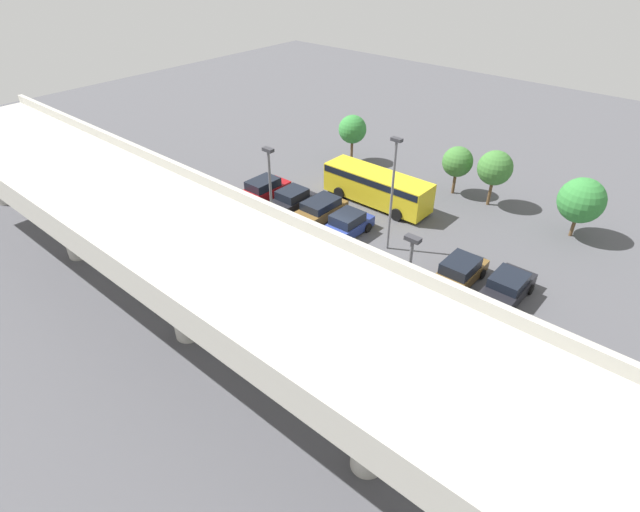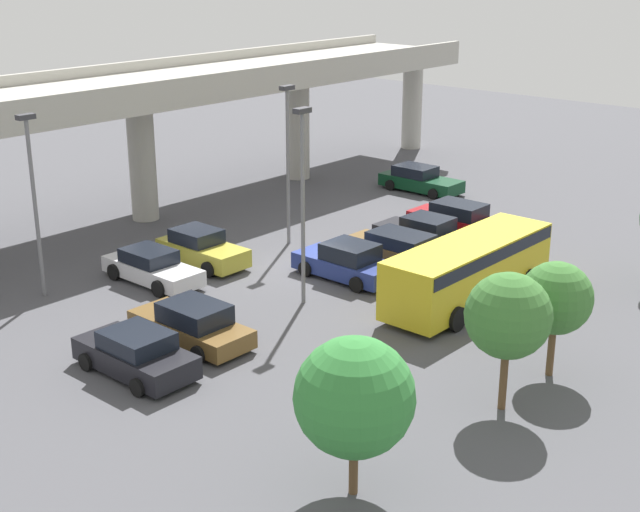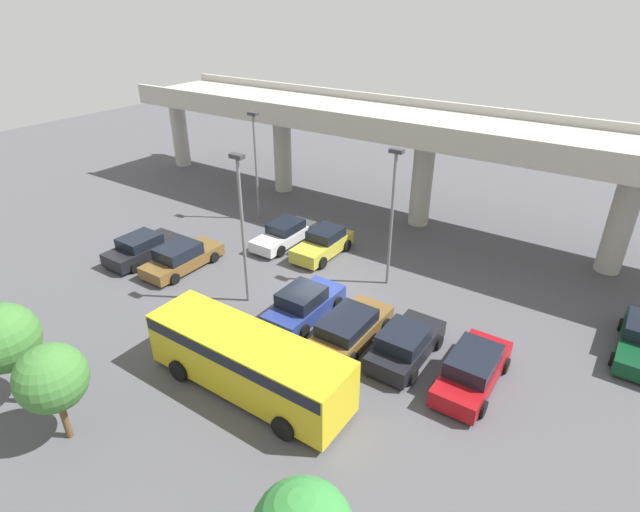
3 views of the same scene
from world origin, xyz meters
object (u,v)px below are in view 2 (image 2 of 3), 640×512
object	(u,v)px
lamp_post_mid_lot	(34,191)
tree_front_centre	(508,316)
parked_car_1	(192,324)
tree_front_left	(354,397)
parked_car_3	(201,249)
lamp_post_by_overpass	(288,152)
parked_car_7	(457,219)
tree_front_right	(556,298)
parked_car_5	(396,249)
parked_car_8	(420,180)
parked_car_0	(136,354)
parked_car_4	(347,262)
lamp_post_near_aisle	(303,191)
parked_car_2	(152,267)
shuttle_bus	(469,266)
parked_car_6	(423,234)

from	to	relation	value
lamp_post_mid_lot	tree_front_centre	bearing A→B (deg)	-77.89
parked_car_1	tree_front_left	distance (m)	10.99
parked_car_3	lamp_post_by_overpass	size ratio (longest dim) A/B	0.58
parked_car_7	tree_front_right	world-z (taller)	tree_front_right
parked_car_5	tree_front_centre	distance (m)	13.59
tree_front_left	parked_car_3	bearing A→B (deg)	60.49
parked_car_1	parked_car_8	world-z (taller)	parked_car_1
parked_car_0	parked_car_5	world-z (taller)	parked_car_0
parked_car_8	lamp_post_mid_lot	distance (m)	23.94
parked_car_3	tree_front_centre	distance (m)	17.17
parked_car_0	parked_car_1	xyz separation A→B (m)	(2.84, 0.49, -0.01)
parked_car_1	parked_car_8	xyz separation A→B (m)	(22.60, 6.14, -0.02)
parked_car_0	parked_car_8	size ratio (longest dim) A/B	0.91
parked_car_3	parked_car_4	size ratio (longest dim) A/B	0.96
parked_car_1	lamp_post_by_overpass	xyz separation A→B (m)	(10.53, 5.19, 3.73)
lamp_post_near_aisle	tree_front_right	world-z (taller)	lamp_post_near_aisle
parked_car_5	lamp_post_mid_lot	distance (m)	15.50
tree_front_left	tree_front_centre	bearing A→B (deg)	-5.02
parked_car_1	parked_car_7	bearing A→B (deg)	-90.10
parked_car_5	lamp_post_near_aisle	xyz separation A→B (m)	(-6.12, 0.00, 3.84)
parked_car_7	tree_front_right	bearing A→B (deg)	134.45
parked_car_5	parked_car_8	distance (m)	12.88
parked_car_2	tree_front_centre	size ratio (longest dim) A/B	1.09
parked_car_7	lamp_post_mid_lot	size ratio (longest dim) A/B	0.65
parked_car_0	parked_car_3	world-z (taller)	parked_car_3
parked_car_2	parked_car_8	distance (m)	19.71
shuttle_bus	tree_front_centre	distance (m)	8.84
shuttle_bus	lamp_post_mid_lot	distance (m)	17.29
parked_car_6	lamp_post_mid_lot	world-z (taller)	lamp_post_mid_lot
parked_car_4	parked_car_7	world-z (taller)	parked_car_7
parked_car_4	parked_car_8	world-z (taller)	parked_car_4
parked_car_1	parked_car_2	world-z (taller)	parked_car_1
parked_car_3	tree_front_left	size ratio (longest dim) A/B	1.01
tree_front_centre	lamp_post_mid_lot	bearing A→B (deg)	102.11
parked_car_2	tree_front_left	bearing A→B (deg)	-21.41
parked_car_0	parked_car_2	xyz separation A→B (m)	(5.73, 6.37, -0.03)
parked_car_8	lamp_post_near_aisle	world-z (taller)	lamp_post_near_aisle
parked_car_2	lamp_post_near_aisle	xyz separation A→B (m)	(2.52, -6.32, 3.89)
parked_car_6	lamp_post_near_aisle	bearing A→B (deg)	92.53
parked_car_0	lamp_post_near_aisle	xyz separation A→B (m)	(8.24, 0.05, 3.86)
parked_car_6	lamp_post_mid_lot	size ratio (longest dim) A/B	0.59
parked_car_4	parked_car_5	xyz separation A→B (m)	(2.88, -0.47, -0.01)
parked_car_1	parked_car_6	size ratio (longest dim) A/B	1.11
shuttle_bus	lamp_post_by_overpass	world-z (taller)	lamp_post_by_overpass
parked_car_0	parked_car_4	size ratio (longest dim) A/B	0.97
parked_car_8	lamp_post_near_aisle	xyz separation A→B (m)	(-17.19, -6.58, 3.89)
tree_front_centre	tree_front_right	size ratio (longest dim) A/B	1.12
parked_car_8	tree_front_right	bearing A→B (deg)	-44.28
parked_car_0	lamp_post_by_overpass	xyz separation A→B (m)	(13.37, 5.67, 3.72)
parked_car_0	parked_car_2	size ratio (longest dim) A/B	0.93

